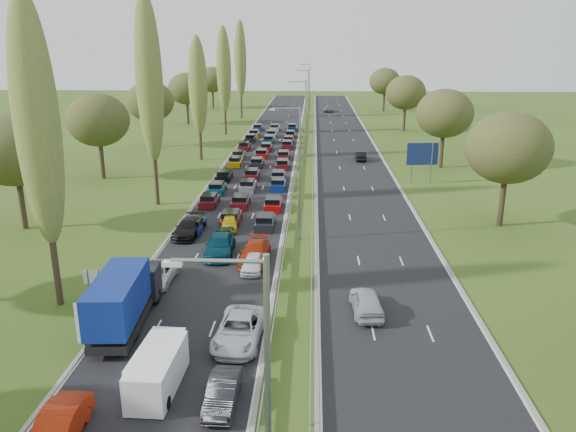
{
  "coord_description": "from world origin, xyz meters",
  "views": [
    {
      "loc": [
        5.65,
        -5.17,
        17.08
      ],
      "look_at": [
        3.36,
        45.34,
        1.5
      ],
      "focal_mm": 35.0,
      "sensor_mm": 36.0,
      "label": 1
    }
  ],
  "objects_px": {
    "near_car_2": "(157,274)",
    "white_van_front": "(159,369)",
    "near_car_1": "(58,427)",
    "white_van_rear": "(158,362)",
    "direction_sign": "(422,156)",
    "blue_lorry": "(124,298)",
    "near_car_3": "(189,228)",
    "info_sign": "(94,280)"
  },
  "relations": [
    {
      "from": "near_car_3",
      "to": "info_sign",
      "type": "xyz_separation_m",
      "value": [
        -3.62,
        -13.64,
        0.59
      ]
    },
    {
      "from": "near_car_3",
      "to": "white_van_rear",
      "type": "distance_m",
      "value": 23.37
    },
    {
      "from": "near_car_1",
      "to": "near_car_3",
      "type": "bearing_deg",
      "value": 89.56
    },
    {
      "from": "info_sign",
      "to": "direction_sign",
      "type": "distance_m",
      "value": 45.49
    },
    {
      "from": "near_car_2",
      "to": "direction_sign",
      "type": "height_order",
      "value": "direction_sign"
    },
    {
      "from": "near_car_3",
      "to": "near_car_1",
      "type": "bearing_deg",
      "value": -85.54
    },
    {
      "from": "white_van_front",
      "to": "direction_sign",
      "type": "distance_m",
      "value": 50.28
    },
    {
      "from": "white_van_front",
      "to": "white_van_rear",
      "type": "height_order",
      "value": "white_van_front"
    },
    {
      "from": "near_car_1",
      "to": "direction_sign",
      "type": "height_order",
      "value": "direction_sign"
    },
    {
      "from": "near_car_3",
      "to": "info_sign",
      "type": "bearing_deg",
      "value": -100.98
    },
    {
      "from": "near_car_3",
      "to": "blue_lorry",
      "type": "distance_m",
      "value": 17.57
    },
    {
      "from": "direction_sign",
      "to": "near_car_1",
      "type": "bearing_deg",
      "value": -116.58
    },
    {
      "from": "blue_lorry",
      "to": "info_sign",
      "type": "distance_m",
      "value": 5.22
    },
    {
      "from": "near_car_3",
      "to": "white_van_front",
      "type": "distance_m",
      "value": 24.12
    },
    {
      "from": "direction_sign",
      "to": "near_car_3",
      "type": "bearing_deg",
      "value": -139.49
    },
    {
      "from": "info_sign",
      "to": "near_car_1",
      "type": "bearing_deg",
      "value": -75.06
    },
    {
      "from": "near_car_2",
      "to": "white_van_rear",
      "type": "height_order",
      "value": "white_van_rear"
    },
    {
      "from": "near_car_3",
      "to": "info_sign",
      "type": "distance_m",
      "value": 14.12
    },
    {
      "from": "white_van_rear",
      "to": "direction_sign",
      "type": "xyz_separation_m",
      "value": [
        21.77,
        44.63,
        2.59
      ]
    },
    {
      "from": "near_car_1",
      "to": "white_van_front",
      "type": "distance_m",
      "value": 5.54
    },
    {
      "from": "near_car_1",
      "to": "near_car_2",
      "type": "relative_size",
      "value": 0.91
    },
    {
      "from": "info_sign",
      "to": "white_van_rear",
      "type": "bearing_deg",
      "value": -53.44
    },
    {
      "from": "near_car_2",
      "to": "direction_sign",
      "type": "distance_m",
      "value": 41.12
    },
    {
      "from": "near_car_2",
      "to": "white_van_rear",
      "type": "distance_m",
      "value": 12.76
    },
    {
      "from": "near_car_2",
      "to": "direction_sign",
      "type": "bearing_deg",
      "value": 53.37
    },
    {
      "from": "blue_lorry",
      "to": "white_van_rear",
      "type": "bearing_deg",
      "value": -60.8
    },
    {
      "from": "near_car_1",
      "to": "white_van_rear",
      "type": "bearing_deg",
      "value": 57.58
    },
    {
      "from": "near_car_3",
      "to": "info_sign",
      "type": "relative_size",
      "value": 2.51
    },
    {
      "from": "near_car_3",
      "to": "white_van_front",
      "type": "relative_size",
      "value": 1.04
    },
    {
      "from": "direction_sign",
      "to": "white_van_rear",
      "type": "bearing_deg",
      "value": -116.0
    },
    {
      "from": "blue_lorry",
      "to": "white_van_rear",
      "type": "relative_size",
      "value": 1.85
    },
    {
      "from": "blue_lorry",
      "to": "white_van_front",
      "type": "height_order",
      "value": "blue_lorry"
    },
    {
      "from": "near_car_2",
      "to": "white_van_front",
      "type": "distance_m",
      "value": 13.52
    },
    {
      "from": "near_car_1",
      "to": "info_sign",
      "type": "bearing_deg",
      "value": 103.94
    },
    {
      "from": "info_sign",
      "to": "near_car_2",
      "type": "bearing_deg",
      "value": 38.09
    },
    {
      "from": "near_car_3",
      "to": "blue_lorry",
      "type": "relative_size",
      "value": 0.6
    },
    {
      "from": "near_car_2",
      "to": "near_car_3",
      "type": "bearing_deg",
      "value": 91.04
    },
    {
      "from": "info_sign",
      "to": "direction_sign",
      "type": "bearing_deg",
      "value": 50.67
    },
    {
      "from": "near_car_1",
      "to": "white_van_rear",
      "type": "distance_m",
      "value": 6.01
    },
    {
      "from": "blue_lorry",
      "to": "white_van_rear",
      "type": "distance_m",
      "value": 6.72
    },
    {
      "from": "info_sign",
      "to": "direction_sign",
      "type": "xyz_separation_m",
      "value": [
        28.8,
        35.15,
        2.2
      ]
    },
    {
      "from": "blue_lorry",
      "to": "near_car_2",
      "type": "bearing_deg",
      "value": 85.15
    }
  ]
}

